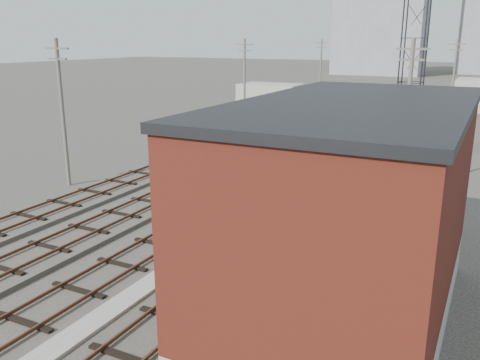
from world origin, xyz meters
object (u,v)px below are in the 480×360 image
Objects in this scene: site_trailer at (321,106)px; car_grey at (235,113)px; signal_mast at (189,279)px; car_red at (242,121)px; switch_stand at (259,151)px; car_silver at (221,119)px.

car_grey is (-8.95, -4.06, -0.85)m from site_trailer.
signal_mast is 39.33m from car_red.
switch_stand is at bearing -133.52° from car_grey.
site_trailer is 12.08m from car_silver.
switch_stand is 0.38× the size of car_silver.
switch_stand reaches higher than car_red.
car_grey is (-11.18, 17.63, -0.04)m from switch_stand.
signal_mast is 45.15m from car_grey.
car_grey is at bearing 55.65° from car_red.
car_silver is at bearing 142.61° from switch_stand.
car_silver is 4.81m from car_grey.
switch_stand is at bearing -141.39° from car_silver.
car_grey reaches higher than car_silver.
car_red is 0.94× the size of car_silver.
site_trailer reaches higher than car_silver.
signal_mast reaches higher than site_trailer.
switch_stand reaches higher than car_silver.
site_trailer reaches higher than switch_stand.
switch_stand is 20.88m from car_grey.
switch_stand is 21.83m from site_trailer.
signal_mast is 0.50× the size of site_trailer.
site_trailer is 10.56m from car_red.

